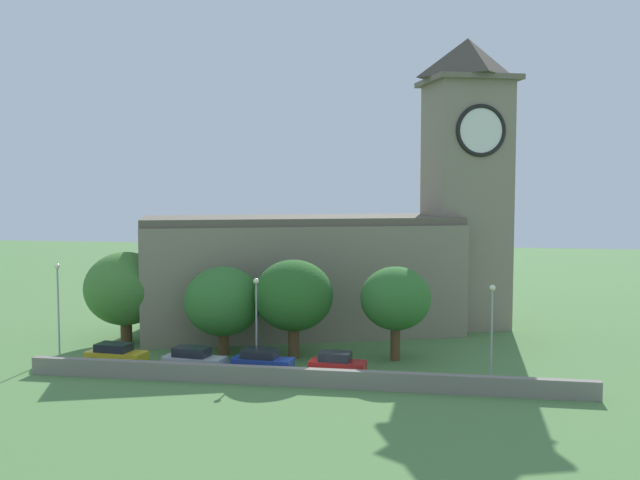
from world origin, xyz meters
name	(u,v)px	position (x,y,z in m)	size (l,w,h in m)	color
ground_plane	(336,336)	(0.00, 15.00, 0.00)	(200.00, 200.00, 0.00)	#517F42
church	(350,246)	(0.90, 18.26, 8.07)	(36.28, 20.98, 28.13)	gray
quay_barrier	(299,377)	(0.00, -2.11, 0.64)	(40.11, 0.70, 1.27)	gray
car_yellow	(116,354)	(-15.21, 1.27, 0.86)	(4.81, 2.63, 1.70)	gold
car_silver	(194,360)	(-8.48, 0.16, 0.97)	(4.81, 2.51, 1.91)	silver
car_blue	(262,361)	(-3.35, 0.56, 0.97)	(4.66, 2.33, 1.91)	#233D9E
car_red	(337,364)	(2.22, 0.95, 0.90)	(4.18, 2.25, 1.80)	red
streetlamp_west_end	(58,296)	(-20.89, 2.93, 5.04)	(0.44, 0.44, 7.65)	#9EA0A5
streetlamp_west_mid	(256,307)	(-4.37, 2.91, 4.59)	(0.44, 0.44, 6.84)	#9EA0A5
streetlamp_central	(492,316)	(13.29, 2.29, 4.58)	(0.44, 0.44, 6.83)	#9EA0A5
tree_churchyard	(223,301)	(-8.02, 6.09, 4.43)	(6.36, 6.36, 7.31)	brown
tree_riverside_east	(293,296)	(-2.09, 5.97, 5.07)	(6.39, 6.39, 7.99)	brown
tree_riverside_west	(125,289)	(-17.85, 8.92, 4.84)	(7.18, 7.18, 8.10)	brown
tree_by_tower	(396,299)	(6.07, 6.61, 4.95)	(5.61, 5.61, 7.52)	brown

